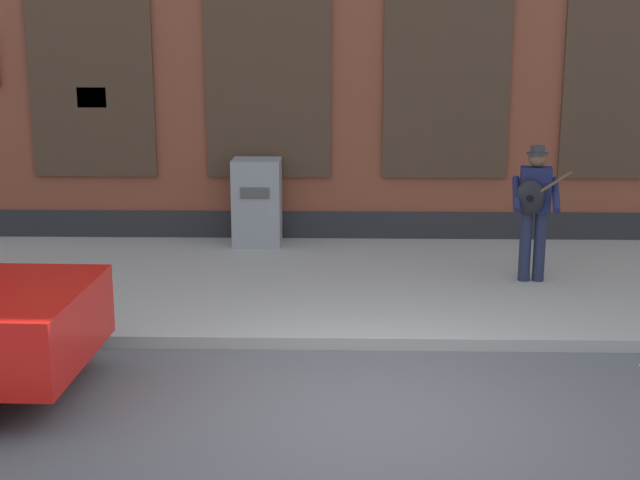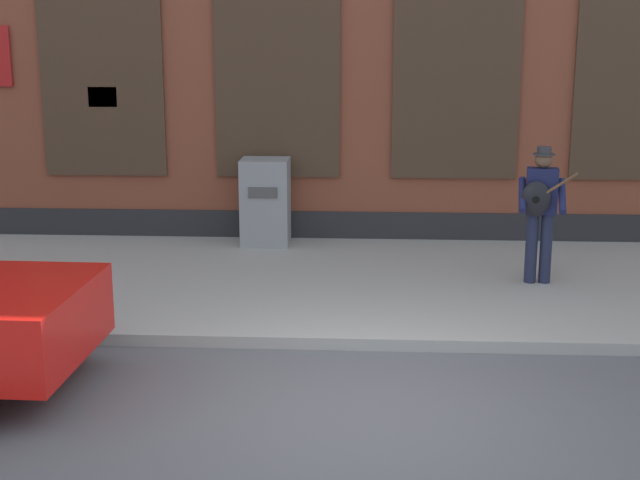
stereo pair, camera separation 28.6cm
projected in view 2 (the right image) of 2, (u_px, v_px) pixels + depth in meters
ground_plane at (359, 410)px, 7.86m from camera, size 160.00×160.00×0.00m
sidewalk at (363, 284)px, 11.54m from camera, size 28.00×4.64×0.13m
building_backdrop at (368, 11)px, 14.92m from camera, size 28.00×4.06×7.16m
busker at (540, 206)px, 11.11m from camera, size 0.72×0.58×1.74m
utility_box at (265, 202)px, 13.27m from camera, size 0.71×0.64×1.29m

